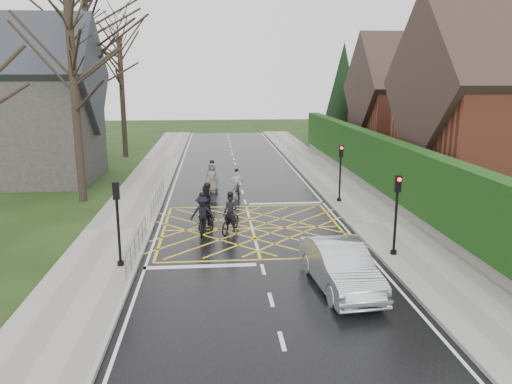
{
  "coord_description": "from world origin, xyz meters",
  "views": [
    {
      "loc": [
        -1.69,
        -21.74,
        6.76
      ],
      "look_at": [
        0.33,
        1.79,
        1.3
      ],
      "focal_mm": 35.0,
      "sensor_mm": 36.0,
      "label": 1
    }
  ],
  "objects": [
    {
      "name": "ground",
      "position": [
        0.0,
        0.0,
        0.0
      ],
      "size": [
        120.0,
        120.0,
        0.0
      ],
      "primitive_type": "plane",
      "color": "black",
      "rests_on": "ground"
    },
    {
      "name": "cyclist_front",
      "position": [
        -0.4,
        6.19,
        0.62
      ],
      "size": [
        0.94,
        1.72,
        1.68
      ],
      "rotation": [
        0.0,
        0.0,
        0.14
      ],
      "color": "black",
      "rests_on": "ground"
    },
    {
      "name": "traffic_light_ne",
      "position": [
        5.1,
        4.2,
        1.66
      ],
      "size": [
        0.24,
        0.31,
        3.21
      ],
      "rotation": [
        0.0,
        0.0,
        3.14
      ],
      "color": "black",
      "rests_on": "ground"
    },
    {
      "name": "sidewalk_right",
      "position": [
        6.0,
        0.0,
        0.07
      ],
      "size": [
        3.0,
        80.0,
        0.15
      ],
      "primitive_type": "cube",
      "color": "gray",
      "rests_on": "ground"
    },
    {
      "name": "hedge",
      "position": [
        7.75,
        6.0,
        2.1
      ],
      "size": [
        0.9,
        38.0,
        2.8
      ],
      "primitive_type": "cube",
      "color": "black",
      "rests_on": "stone_wall"
    },
    {
      "name": "tree_far",
      "position": [
        -9.3,
        22.0,
        7.19
      ],
      "size": [
        8.4,
        8.4,
        10.4
      ],
      "color": "black",
      "rests_on": "ground"
    },
    {
      "name": "conifer",
      "position": [
        10.75,
        26.0,
        4.99
      ],
      "size": [
        4.6,
        4.6,
        10.0
      ],
      "color": "black",
      "rests_on": "ground"
    },
    {
      "name": "cyclist_rear",
      "position": [
        -0.99,
        -0.41,
        0.6
      ],
      "size": [
        1.37,
        2.01,
        1.85
      ],
      "rotation": [
        0.0,
        0.0,
        -0.41
      ],
      "color": "black",
      "rests_on": "ground"
    },
    {
      "name": "cyclist_mid",
      "position": [
        -2.23,
        -0.34,
        0.67
      ],
      "size": [
        1.12,
        1.92,
        1.83
      ],
      "rotation": [
        0.0,
        0.0,
        -0.06
      ],
      "color": "black",
      "rests_on": "ground"
    },
    {
      "name": "road",
      "position": [
        0.0,
        0.0,
        0.01
      ],
      "size": [
        9.0,
        80.0,
        0.01
      ],
      "primitive_type": "cube",
      "color": "black",
      "rests_on": "ground"
    },
    {
      "name": "stone_wall",
      "position": [
        7.75,
        6.0,
        0.35
      ],
      "size": [
        0.5,
        38.0,
        0.7
      ],
      "primitive_type": "cube",
      "color": "slate",
      "rests_on": "ground"
    },
    {
      "name": "cyclist_back",
      "position": [
        -2.01,
        0.48,
        0.79
      ],
      "size": [
        1.07,
        2.16,
        2.09
      ],
      "rotation": [
        0.0,
        0.0,
        0.23
      ],
      "color": "black",
      "rests_on": "ground"
    },
    {
      "name": "sidewalk_left",
      "position": [
        -6.0,
        0.0,
        0.07
      ],
      "size": [
        3.0,
        80.0,
        0.15
      ],
      "primitive_type": "cube",
      "color": "gray",
      "rests_on": "ground"
    },
    {
      "name": "church",
      "position": [
        -13.54,
        12.0,
        4.93
      ],
      "size": [
        8.8,
        7.8,
        11.0
      ],
      "color": "#2D2B28",
      "rests_on": "ground"
    },
    {
      "name": "cyclist_lead",
      "position": [
        -1.8,
        7.56,
        0.68
      ],
      "size": [
        1.34,
        2.13,
        1.96
      ],
      "rotation": [
        0.0,
        0.0,
        -0.34
      ],
      "color": "#B28D15",
      "rests_on": "ground"
    },
    {
      "name": "tree_mid",
      "position": [
        -10.0,
        14.0,
        8.63
      ],
      "size": [
        10.08,
        10.08,
        12.48
      ],
      "color": "black",
      "rests_on": "ground"
    },
    {
      "name": "tree_near",
      "position": [
        -9.0,
        6.0,
        7.91
      ],
      "size": [
        9.24,
        9.24,
        11.44
      ],
      "color": "black",
      "rests_on": "ground"
    },
    {
      "name": "house_far",
      "position": [
        14.75,
        18.0,
        4.36
      ],
      "size": [
        9.8,
        8.8,
        10.3
      ],
      "color": "brown",
      "rests_on": "ground"
    },
    {
      "name": "railing_south",
      "position": [
        -4.65,
        -3.5,
        0.78
      ],
      "size": [
        0.05,
        5.04,
        1.03
      ],
      "color": "slate",
      "rests_on": "ground"
    },
    {
      "name": "traffic_light_sw",
      "position": [
        -5.1,
        -4.5,
        1.66
      ],
      "size": [
        0.24,
        0.31,
        3.21
      ],
      "color": "black",
      "rests_on": "ground"
    },
    {
      "name": "car",
      "position": [
        2.36,
        -6.79,
        0.75
      ],
      "size": [
        2.0,
        4.69,
        1.5
      ],
      "primitive_type": "imported",
      "rotation": [
        0.0,
        0.0,
        0.09
      ],
      "color": "silver",
      "rests_on": "ground"
    },
    {
      "name": "railing_north",
      "position": [
        -4.65,
        4.0,
        0.79
      ],
      "size": [
        0.05,
        6.04,
        1.03
      ],
      "color": "slate",
      "rests_on": "ground"
    },
    {
      "name": "traffic_light_se",
      "position": [
        5.1,
        -4.2,
        1.66
      ],
      "size": [
        0.24,
        0.31,
        3.21
      ],
      "rotation": [
        0.0,
        0.0,
        3.14
      ],
      "color": "black",
      "rests_on": "ground"
    }
  ]
}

